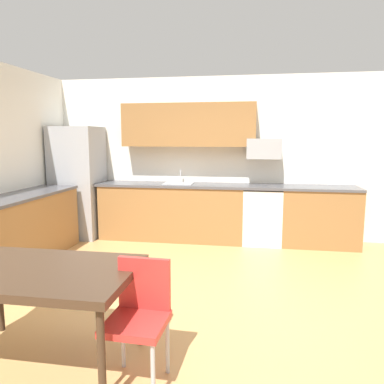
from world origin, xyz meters
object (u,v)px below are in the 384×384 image
object	(u,v)px
oven_range	(262,215)
dining_table	(39,277)
refrigerator	(78,182)
chair_near_table	(139,311)
microwave	(264,149)

from	to	relation	value
oven_range	dining_table	distance (m)	3.96
refrigerator	chair_near_table	size ratio (longest dim) A/B	2.21
microwave	chair_near_table	world-z (taller)	microwave
microwave	oven_range	bearing A→B (deg)	-90.00
oven_range	chair_near_table	world-z (taller)	oven_range
oven_range	chair_near_table	distance (m)	3.73
oven_range	microwave	world-z (taller)	microwave
refrigerator	dining_table	distance (m)	3.79
dining_table	chair_near_table	size ratio (longest dim) A/B	1.65
refrigerator	chair_near_table	distance (m)	4.19
chair_near_table	microwave	bearing A→B (deg)	76.31
oven_range	chair_near_table	xyz separation A→B (m)	(-0.91, -3.62, 0.05)
microwave	chair_near_table	distance (m)	3.96
dining_table	oven_range	bearing A→B (deg)	64.88
refrigerator	chair_near_table	bearing A→B (deg)	-58.13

